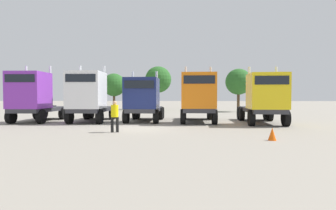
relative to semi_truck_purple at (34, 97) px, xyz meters
name	(u,v)px	position (x,y,z in m)	size (l,w,h in m)	color
ground	(139,128)	(8.53, -3.42, -1.94)	(200.00, 200.00, 0.00)	gray
semi_truck_purple	(34,97)	(0.00, 0.00, 0.00)	(2.65, 6.11, 4.35)	#333338
semi_truck_white	(89,96)	(4.23, 0.13, 0.02)	(2.61, 6.16, 4.36)	#333338
semi_truck_navy	(143,99)	(8.29, 0.53, -0.20)	(2.70, 5.85, 3.93)	#333338
semi_truck_orange	(198,98)	(12.45, 0.14, -0.06)	(2.76, 6.37, 4.23)	#333338
semi_truck_yellow	(264,98)	(17.01, -0.75, -0.11)	(2.95, 6.46, 4.12)	#333338
visitor_in_hivis	(115,114)	(7.52, -5.39, -0.94)	(0.47, 0.47, 1.73)	black
traffic_cone_mid	(272,134)	(15.21, -7.79, -1.66)	(0.36, 0.36, 0.57)	#F2590C
oak_far_left	(114,85)	(1.01, 20.88, 1.77)	(3.50, 3.50, 5.48)	#4C3823
oak_far_centre	(158,80)	(7.79, 20.88, 2.57)	(3.99, 3.99, 6.53)	#4C3823
oak_far_right	(238,82)	(18.64, 15.19, 1.90)	(3.36, 3.36, 5.54)	#4C3823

